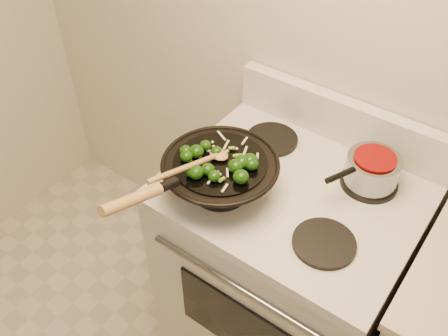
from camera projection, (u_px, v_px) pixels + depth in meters
The scene contains 5 objects.
stove at pixel (284, 271), 1.87m from camera, with size 0.78×0.67×1.08m.
wok at pixel (219, 174), 1.50m from camera, with size 0.36×0.59×0.23m.
stirfry at pixel (219, 163), 1.44m from camera, with size 0.24×0.25×0.04m.
wooden_spoon at pixel (200, 162), 1.43m from camera, with size 0.09×0.29×0.08m.
saucepan at pixel (372, 170), 1.53m from camera, with size 0.17×0.26×0.10m.
Camera 1 is at (0.24, 0.15, 2.03)m, focal length 40.00 mm.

